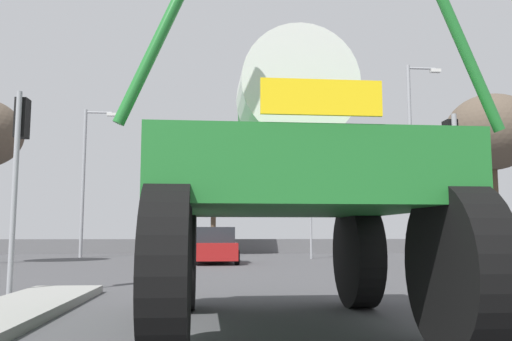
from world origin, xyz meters
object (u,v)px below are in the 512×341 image
at_px(streetlight_far_left, 86,174).
at_px(bare_tree_far_center, 214,178).
at_px(oversize_sprayer, 288,190).
at_px(sedan_ahead, 215,246).
at_px(streetlight_far_right, 413,152).
at_px(traffic_signal_far_left, 335,200).
at_px(traffic_signal_near_left, 20,147).
at_px(bare_tree_right, 491,133).
at_px(traffic_signal_near_right, 453,162).
at_px(traffic_signal_far_right, 310,205).

distance_m(streetlight_far_left, bare_tree_far_center, 7.65).
distance_m(oversize_sprayer, streetlight_far_left, 23.36).
relative_size(oversize_sprayer, sedan_ahead, 1.33).
distance_m(streetlight_far_right, bare_tree_far_center, 12.29).
bearing_deg(traffic_signal_far_left, traffic_signal_near_left, -122.96).
xyz_separation_m(oversize_sprayer, streetlight_far_left, (-7.86, 21.85, 2.54)).
xyz_separation_m(streetlight_far_right, bare_tree_right, (1.45, -4.66, 0.06)).
xyz_separation_m(oversize_sprayer, traffic_signal_near_right, (4.22, 4.05, 0.97)).
bearing_deg(traffic_signal_far_right, streetlight_far_left, 169.88).
bearing_deg(streetlight_far_left, traffic_signal_near_left, -81.00).
bearing_deg(streetlight_far_left, sedan_ahead, -40.93).
height_order(sedan_ahead, bare_tree_far_center, bare_tree_far_center).
xyz_separation_m(traffic_signal_near_right, traffic_signal_far_right, (-0.35, 15.71, -0.12)).
relative_size(sedan_ahead, bare_tree_right, 0.61).
bearing_deg(traffic_signal_near_right, bare_tree_far_center, 103.89).
bearing_deg(oversize_sprayer, traffic_signal_far_left, -15.64).
height_order(sedan_ahead, streetlight_far_right, streetlight_far_right).
relative_size(traffic_signal_near_right, bare_tree_right, 0.57).
height_order(traffic_signal_near_left, traffic_signal_far_right, traffic_signal_near_left).
xyz_separation_m(oversize_sprayer, traffic_signal_far_left, (5.15, 19.75, 1.10)).
relative_size(traffic_signal_far_right, streetlight_far_left, 0.47).
relative_size(oversize_sprayer, traffic_signal_far_right, 1.49).
bearing_deg(streetlight_far_right, bare_tree_right, -72.66).
bearing_deg(traffic_signal_near_left, streetlight_far_right, 45.08).
bearing_deg(bare_tree_far_center, streetlight_far_right, -38.68).
height_order(traffic_signal_far_left, streetlight_far_right, streetlight_far_right).
xyz_separation_m(traffic_signal_far_left, bare_tree_right, (4.85, -6.75, 2.28)).
xyz_separation_m(traffic_signal_near_right, streetlight_far_left, (-12.08, 17.80, 1.57)).
bearing_deg(streetlight_far_right, oversize_sprayer, -115.80).
distance_m(traffic_signal_far_right, bare_tree_far_center, 7.67).
relative_size(traffic_signal_near_right, streetlight_far_left, 0.49).
bearing_deg(oversize_sprayer, traffic_signal_far_right, -12.13).
xyz_separation_m(oversize_sprayer, traffic_signal_far_right, (3.87, 19.76, 0.85)).
bearing_deg(bare_tree_right, sedan_ahead, 165.29).
xyz_separation_m(streetlight_far_left, streetlight_far_right, (16.40, -4.19, 0.79)).
bearing_deg(traffic_signal_near_left, traffic_signal_far_left, 57.04).
height_order(bare_tree_right, bare_tree_far_center, bare_tree_right).
distance_m(traffic_signal_far_right, streetlight_far_right, 5.69).
height_order(traffic_signal_far_right, bare_tree_far_center, bare_tree_far_center).
bearing_deg(oversize_sprayer, streetlight_far_right, -26.84).
bearing_deg(streetlight_far_left, bare_tree_right, -26.38).
xyz_separation_m(sedan_ahead, streetlight_far_right, (9.50, 1.78, 4.46)).
xyz_separation_m(oversize_sprayer, sedan_ahead, (-0.97, 15.88, -1.14)).
distance_m(traffic_signal_near_left, bare_tree_right, 17.63).
distance_m(oversize_sprayer, bare_tree_far_center, 25.50).
bearing_deg(traffic_signal_near_right, sedan_ahead, 113.67).
bearing_deg(traffic_signal_near_left, traffic_signal_far_right, 60.45).
bearing_deg(traffic_signal_far_left, bare_tree_far_center, 137.99).
bearing_deg(streetlight_far_right, traffic_signal_near_right, -107.61).
bearing_deg(traffic_signal_near_left, traffic_signal_near_right, 0.03).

